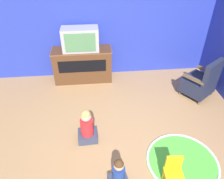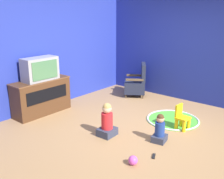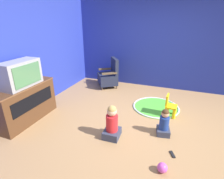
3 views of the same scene
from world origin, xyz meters
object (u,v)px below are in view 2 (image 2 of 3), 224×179
black_armchair (136,83)px  child_watching_center (160,130)px  television (40,69)px  toy_ball (133,160)px  remote_control (154,156)px  tv_cabinet (42,96)px  child_watching_left (107,122)px  yellow_kid_chair (182,119)px

black_armchair → child_watching_center: size_ratio=1.73×
television → toy_ball: (-0.41, -2.83, -0.97)m
toy_ball → remote_control: 0.42m
tv_cabinet → toy_ball: 2.90m
child_watching_left → yellow_kid_chair: bearing=-41.2°
tv_cabinet → toy_ball: bearing=-98.2°
black_armchair → child_watching_center: (-1.96, -1.88, -0.12)m
remote_control → black_armchair: bearing=14.4°
tv_cabinet → black_armchair: bearing=-20.0°
yellow_kid_chair → remote_control: 1.29m
remote_control → television: bearing=64.2°
television → child_watching_left: 2.02m
child_watching_center → remote_control: size_ratio=3.40×
child_watching_left → toy_ball: child_watching_left is taller
television → toy_ball: 3.02m
black_armchair → television: bearing=-54.8°
television → child_watching_center: size_ratio=1.49×
tv_cabinet → television: bearing=-90.0°
tv_cabinet → yellow_kid_chair: bearing=-66.2°
television → black_armchair: 2.71m
television → remote_control: size_ratio=5.07×
tv_cabinet → black_armchair: (2.47, -0.90, -0.06)m
tv_cabinet → remote_control: tv_cabinet is taller
television → child_watching_center: (0.51, -2.75, -0.81)m
tv_cabinet → child_watching_left: tv_cabinet is taller
black_armchair → remote_control: black_armchair is taller
child_watching_center → tv_cabinet: bearing=89.9°
child_watching_center → yellow_kid_chair: bearing=-15.3°
child_watching_center → toy_ball: child_watching_center is taller
child_watching_center → television: bearing=90.0°
yellow_kid_chair → child_watching_left: bearing=145.6°
remote_control → yellow_kid_chair: bearing=-19.3°
yellow_kid_chair → black_armchair: bearing=62.3°
tv_cabinet → television: television is taller
black_armchair → remote_control: size_ratio=5.88×
child_watching_left → child_watching_center: (0.42, -0.88, -0.05)m
child_watching_left → remote_control: 1.12m
black_armchair → toy_ball: size_ratio=6.23×
black_armchair → child_watching_left: size_ratio=1.41×
black_armchair → yellow_kid_chair: (-1.21, -1.94, -0.14)m
yellow_kid_chair → remote_control: (-1.27, -0.14, -0.20)m
child_watching_center → remote_control: (-0.52, -0.20, -0.22)m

